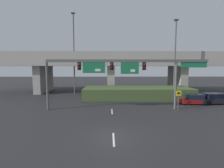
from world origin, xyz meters
The scene contains 10 objects.
ground_plane centered at (0.00, 0.00, 0.00)m, with size 160.00×160.00×0.00m, color #262628.
lane_markings centered at (0.00, 11.19, 0.00)m, with size 0.14×41.75×0.01m.
signal_gantry centered at (1.27, 8.24, 5.05)m, with size 19.47×0.44×6.09m.
speed_limit_sign centered at (7.79, 7.30, 1.62)m, with size 0.60×0.11×2.49m.
highway_light_pole_near centered at (-6.86, 20.09, 7.89)m, with size 0.70×0.36×15.02m.
highway_light_pole_far centered at (10.74, 16.71, 6.88)m, with size 0.70×0.36×13.02m.
overpass_bridge centered at (0.00, 23.63, 5.67)m, with size 49.20×9.54×8.03m.
grass_embankment centered at (4.35, 16.13, 0.89)m, with size 17.64×6.07×1.78m.
parked_sedan_near_right centered at (11.73, 11.24, 0.63)m, with size 4.24×1.81×1.37m.
parked_sedan_mid_right centered at (14.43, 11.35, 0.69)m, with size 4.69×2.29×1.50m.
Camera 1 is at (-0.30, -12.75, 5.21)m, focal length 28.00 mm.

